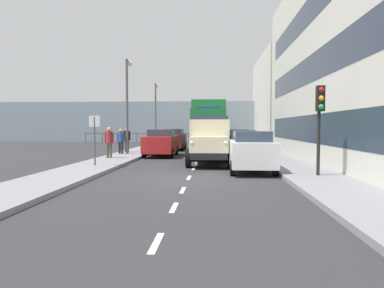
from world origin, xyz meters
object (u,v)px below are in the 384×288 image
object	(u,v)px
lorry_cargo_green	(209,124)
traffic_light_near	(320,111)
truck_vintage_cream	(210,141)
pedestrian_by_lamp	(109,140)
street_sign	(95,132)
pedestrian_near_railing	(127,138)
car_teal_kerbside_1	(241,144)
car_red_oppositeside_0	(161,142)
car_white_kerbside_near	(251,151)
car_maroon_oppositeside_1	(173,139)
pedestrian_with_bag	(121,139)
lamp_post_far	(156,108)
lamp_post_promenade	(128,97)
car_navy_kerbside_2	(236,141)

from	to	relation	value
lorry_cargo_green	traffic_light_near	xyz separation A→B (m)	(-4.17, 15.06, 0.40)
truck_vintage_cream	lorry_cargo_green	bearing A→B (deg)	-88.93
pedestrian_by_lamp	street_sign	xyz separation A→B (m)	(-0.51, 4.02, 0.52)
pedestrian_by_lamp	traffic_light_near	world-z (taller)	traffic_light_near
lorry_cargo_green	pedestrian_near_railing	world-z (taller)	lorry_cargo_green
car_teal_kerbside_1	car_red_oppositeside_0	size ratio (longest dim) A/B	0.91
car_white_kerbside_near	car_teal_kerbside_1	bearing A→B (deg)	-90.00
lorry_cargo_green	car_red_oppositeside_0	world-z (taller)	lorry_cargo_green
car_maroon_oppositeside_1	pedestrian_with_bag	bearing A→B (deg)	68.24
car_teal_kerbside_1	lamp_post_far	xyz separation A→B (m)	(7.16, -14.08, 2.81)
car_red_oppositeside_0	car_white_kerbside_near	bearing A→B (deg)	121.74
lamp_post_promenade	car_teal_kerbside_1	bearing A→B (deg)	159.43
traffic_light_near	lamp_post_far	world-z (taller)	lamp_post_far
pedestrian_with_bag	traffic_light_near	bearing A→B (deg)	134.14
car_red_oppositeside_0	pedestrian_near_railing	size ratio (longest dim) A/B	2.64
truck_vintage_cream	car_red_oppositeside_0	size ratio (longest dim) A/B	1.26
car_maroon_oppositeside_1	car_navy_kerbside_2	bearing A→B (deg)	140.88
pedestrian_with_bag	car_red_oppositeside_0	bearing A→B (deg)	178.64
lorry_cargo_green	car_white_kerbside_near	size ratio (longest dim) A/B	2.12
lorry_cargo_green	car_navy_kerbside_2	xyz separation A→B (m)	(-1.95, 2.35, -1.18)
car_teal_kerbside_1	lamp_post_far	distance (m)	16.05
car_white_kerbside_near	car_teal_kerbside_1	world-z (taller)	same
car_navy_kerbside_2	traffic_light_near	size ratio (longest dim) A/B	1.40
lorry_cargo_green	pedestrian_with_bag	bearing A→B (deg)	41.44
lorry_cargo_green	lamp_post_promenade	bearing A→B (deg)	41.72
lamp_post_promenade	lamp_post_far	distance (m)	11.39
car_white_kerbside_near	traffic_light_near	bearing A→B (deg)	137.09
car_maroon_oppositeside_1	lamp_post_promenade	world-z (taller)	lamp_post_promenade
car_maroon_oppositeside_1	pedestrian_by_lamp	bearing A→B (deg)	75.58
pedestrian_by_lamp	lamp_post_promenade	bearing A→B (deg)	-94.22
car_white_kerbside_near	car_navy_kerbside_2	xyz separation A→B (m)	(-0.00, -10.66, 0.00)
truck_vintage_cream	traffic_light_near	world-z (taller)	traffic_light_near
car_red_oppositeside_0	pedestrian_with_bag	xyz separation A→B (m)	(2.65, -0.06, 0.20)
truck_vintage_cream	lamp_post_far	world-z (taller)	lamp_post_far
car_maroon_oppositeside_1	pedestrian_near_railing	bearing A→B (deg)	62.08
car_red_oppositeside_0	pedestrian_by_lamp	size ratio (longest dim) A/B	2.61
pedestrian_with_bag	pedestrian_near_railing	bearing A→B (deg)	-89.65
truck_vintage_cream	car_white_kerbside_near	distance (m)	3.42
car_navy_kerbside_2	car_white_kerbside_near	bearing A→B (deg)	90.00
car_maroon_oppositeside_1	lamp_post_far	distance (m)	6.20
car_navy_kerbside_2	traffic_light_near	distance (m)	13.00
car_teal_kerbside_1	car_navy_kerbside_2	size ratio (longest dim) A/B	0.91
car_red_oppositeside_0	traffic_light_near	size ratio (longest dim) A/B	1.40
lamp_post_promenade	street_sign	size ratio (longest dim) A/B	2.72
pedestrian_by_lamp	truck_vintage_cream	bearing A→B (deg)	160.68
car_white_kerbside_near	car_red_oppositeside_0	xyz separation A→B (m)	(4.93, -7.97, 0.00)
lorry_cargo_green	car_white_kerbside_near	bearing A→B (deg)	98.54
pedestrian_near_railing	street_sign	world-z (taller)	street_sign
pedestrian_near_railing	car_maroon_oppositeside_1	bearing A→B (deg)	-117.92
car_red_oppositeside_0	pedestrian_with_bag	bearing A→B (deg)	-1.36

